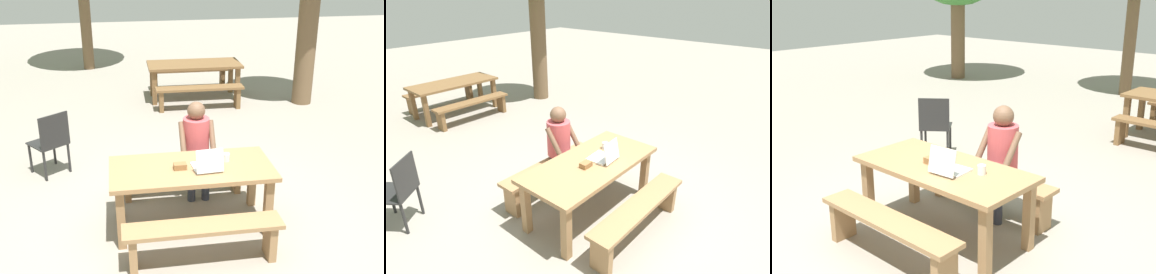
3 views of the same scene
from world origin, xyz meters
TOP-DOWN VIEW (x-y plane):
  - ground_plane at (0.00, 0.00)m, footprint 30.00×30.00m
  - picnic_table_front at (0.00, 0.00)m, footprint 1.80×0.85m
  - bench_near at (0.00, -0.72)m, footprint 1.61×0.30m
  - bench_far at (0.00, 0.72)m, footprint 1.61×0.30m
  - laptop at (0.16, -0.10)m, footprint 0.32×0.34m
  - small_pouch at (-0.13, -0.03)m, footprint 0.14×0.10m
  - coffee_mug at (0.41, 0.09)m, footprint 0.08×0.08m
  - person_seated at (0.18, 0.69)m, footprint 0.44×0.42m
  - plastic_chair at (-1.70, 1.58)m, footprint 0.62×0.62m
  - picnic_table_mid at (0.81, 4.68)m, footprint 1.89×0.83m
  - bench_mid_south at (0.81, 3.98)m, footprint 1.70×0.32m
  - bench_mid_north at (0.82, 5.39)m, footprint 1.70×0.32m

SIDE VIEW (x-z plane):
  - ground_plane at x=0.00m, z-range 0.00..0.00m
  - bench_mid_south at x=0.81m, z-range 0.11..0.56m
  - bench_mid_north at x=0.82m, z-range 0.11..0.56m
  - bench_near at x=0.00m, z-range 0.11..0.56m
  - bench_far at x=0.00m, z-range 0.11..0.56m
  - plastic_chair at x=-1.70m, z-range 0.03..0.95m
  - picnic_table_front at x=0.00m, z-range 0.26..1.00m
  - picnic_table_mid at x=0.81m, z-range 0.26..1.00m
  - person_seated at x=0.18m, z-range 0.12..1.36m
  - small_pouch at x=-0.13m, z-range 0.74..0.81m
  - coffee_mug at x=0.41m, z-range 0.74..0.83m
  - laptop at x=0.16m, z-range 0.67..0.94m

